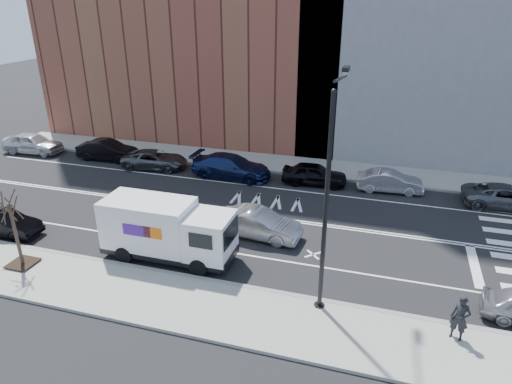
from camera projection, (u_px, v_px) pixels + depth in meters
The scene contains 20 objects.
ground at pixel (223, 211), 27.21m from camera, with size 120.00×120.00×0.00m, color black.
sidewalk_near at pixel (151, 297), 19.47m from camera, with size 44.00×3.60×0.15m, color gray.
sidewalk_far at pixel (264, 162), 34.90m from camera, with size 44.00×3.60×0.15m, color gray.
curb_near at pixel (170, 274), 21.04m from camera, with size 44.00×0.25×0.17m, color gray.
curb_far at pixel (257, 170), 33.31m from camera, with size 44.00×0.25×0.17m, color gray.
road_markings at pixel (223, 211), 27.21m from camera, with size 40.00×8.60×0.01m, color white, non-canonical shape.
bldg_brick at pixel (196, 5), 38.59m from camera, with size 26.00×10.00×22.00m, color brown.
streetlight at pixel (329, 192), 17.26m from camera, with size 0.44×4.02×9.34m.
street_tree at pixel (17, 240), 21.12m from camera, with size 1.20×1.20×3.75m.
fedex_van at pixel (167, 230), 21.88m from camera, with size 6.49×2.33×2.96m.
far_parked_a at pixel (33, 143), 36.86m from camera, with size 1.95×4.85×1.65m, color silver.
far_parked_b at pixel (108, 150), 35.35m from camera, with size 1.64×4.69×1.55m, color black.
far_parked_c at pixel (155, 159), 33.71m from camera, with size 2.20×4.78×1.33m, color #4B4D53.
far_parked_d at pixel (231, 166), 31.93m from camera, with size 2.28×5.61×1.63m, color #16224F.
far_parked_e at pixel (314, 174), 30.80m from camera, with size 1.75×4.35×1.48m, color black.
far_parked_f at pixel (390, 181), 29.72m from camera, with size 1.47×4.21×1.39m, color #B7B8BD.
far_parked_g at pixel (506, 197), 27.53m from camera, with size 2.28×4.94×1.37m, color #53575B.
driving_sedan at pixel (258, 224), 24.13m from camera, with size 1.61×4.61×1.52m, color #A9A9AD.
near_parked_rear_a at pixel (3, 224), 24.36m from camera, with size 1.41×4.03×1.33m, color black.
pedestrian at pixel (460, 318), 16.68m from camera, with size 0.68×0.44×1.85m, color black.
Camera 1 is at (8.95, -22.84, 11.99)m, focal length 32.00 mm.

